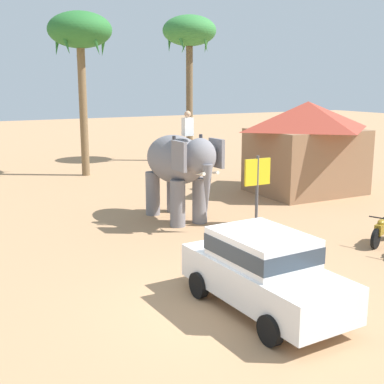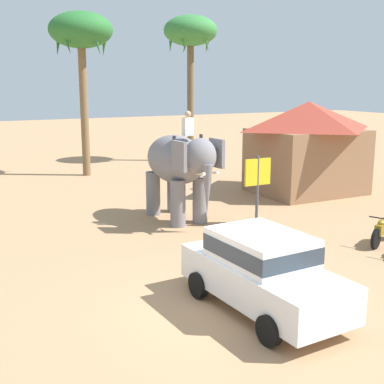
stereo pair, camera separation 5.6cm
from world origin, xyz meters
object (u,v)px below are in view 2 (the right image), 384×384
car_sedan_foreground (262,269)px  palm_tree_left_of_road (190,35)px  signboard_yellow (258,177)px  roadside_hut (307,145)px  motorcycle_far_in_row (383,229)px  palm_tree_behind_elephant (81,35)px  elephant_with_mahout (179,165)px

car_sedan_foreground → palm_tree_left_of_road: bearing=66.2°
signboard_yellow → roadside_hut: bearing=34.4°
palm_tree_left_of_road → roadside_hut: palm_tree_left_of_road is taller
car_sedan_foreground → roadside_hut: roadside_hut is taller
car_sedan_foreground → motorcycle_far_in_row: car_sedan_foreground is taller
palm_tree_behind_elephant → roadside_hut: size_ratio=1.63×
car_sedan_foreground → elephant_with_mahout: (1.76, 7.46, 1.06)m
car_sedan_foreground → palm_tree_behind_elephant: palm_tree_behind_elephant is taller
motorcycle_far_in_row → palm_tree_left_of_road: bearing=81.1°
elephant_with_mahout → roadside_hut: size_ratio=0.77×
signboard_yellow → palm_tree_left_of_road: bearing=70.9°
motorcycle_far_in_row → signboard_yellow: bearing=121.2°
palm_tree_behind_elephant → signboard_yellow: palm_tree_behind_elephant is taller
motorcycle_far_in_row → roadside_hut: bearing=67.6°
palm_tree_behind_elephant → palm_tree_left_of_road: palm_tree_left_of_road is taller
motorcycle_far_in_row → palm_tree_left_of_road: (2.78, 17.75, 7.07)m
palm_tree_left_of_road → palm_tree_behind_elephant: bearing=-164.7°
car_sedan_foreground → palm_tree_left_of_road: (8.73, 19.82, 6.60)m
motorcycle_far_in_row → palm_tree_left_of_road: palm_tree_left_of_road is taller
signboard_yellow → elephant_with_mahout: bearing=138.1°
palm_tree_left_of_road → motorcycle_far_in_row: bearing=-98.9°
motorcycle_far_in_row → car_sedan_foreground: bearing=-160.8°
roadside_hut → signboard_yellow: bearing=-145.6°
palm_tree_left_of_road → roadside_hut: 12.03m
car_sedan_foreground → elephant_with_mahout: 7.74m
palm_tree_left_of_road → signboard_yellow: bearing=-109.1°
palm_tree_behind_elephant → car_sedan_foreground: bearing=-94.8°
elephant_with_mahout → car_sedan_foreground: bearing=-103.3°
palm_tree_behind_elephant → palm_tree_left_of_road: 7.50m
elephant_with_mahout → signboard_yellow: size_ratio=1.63×
elephant_with_mahout → motorcycle_far_in_row: size_ratio=2.30×
palm_tree_left_of_road → signboard_yellow: size_ratio=3.63×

